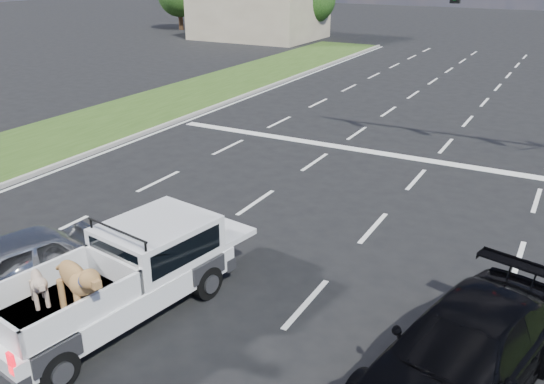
{
  "coord_description": "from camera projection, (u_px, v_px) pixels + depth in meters",
  "views": [
    {
      "loc": [
        5.87,
        -8.97,
        6.41
      ],
      "look_at": [
        -0.13,
        2.0,
        1.34
      ],
      "focal_mm": 38.0,
      "sensor_mm": 36.0,
      "label": 1
    }
  ],
  "objects": [
    {
      "name": "pickup_truck",
      "position": [
        120.0,
        277.0,
        10.81
      ],
      "size": [
        2.52,
        5.14,
        1.85
      ],
      "rotation": [
        0.0,
        0.0,
        -0.16
      ],
      "color": "black",
      "rests_on": "ground"
    },
    {
      "name": "silver_sedan",
      "position": [
        8.0,
        268.0,
        11.51
      ],
      "size": [
        2.65,
        4.21,
        1.34
      ],
      "primitive_type": "imported",
      "rotation": [
        0.0,
        0.0,
        -0.3
      ],
      "color": "#A7A8AE",
      "rests_on": "ground"
    },
    {
      "name": "ground",
      "position": [
        232.0,
        282.0,
        12.31
      ],
      "size": [
        160.0,
        160.0,
        0.0
      ],
      "primitive_type": "plane",
      "color": "black",
      "rests_on": "ground"
    },
    {
      "name": "grass_median_left",
      "position": [
        64.0,
        136.0,
        22.29
      ],
      "size": [
        5.0,
        60.0,
        0.1
      ],
      "primitive_type": "cube",
      "color": "#2A4414",
      "rests_on": "ground"
    },
    {
      "name": "building_left",
      "position": [
        259.0,
        12.0,
        49.66
      ],
      "size": [
        10.0,
        8.0,
        4.4
      ],
      "primitive_type": "cube",
      "color": "#B5A88B",
      "rests_on": "ground"
    },
    {
      "name": "curb_left",
      "position": [
        112.0,
        145.0,
        21.19
      ],
      "size": [
        0.15,
        60.0,
        0.14
      ],
      "primitive_type": "cube",
      "color": "gray",
      "rests_on": "ground"
    },
    {
      "name": "black_coupe",
      "position": [
        464.0,
        353.0,
        8.96
      ],
      "size": [
        3.11,
        5.22,
        1.42
      ],
      "primitive_type": "imported",
      "rotation": [
        0.0,
        0.0,
        -0.24
      ],
      "color": "black",
      "rests_on": "ground"
    },
    {
      "name": "road_markings",
      "position": [
        347.0,
        184.0,
        17.65
      ],
      "size": [
        17.75,
        60.0,
        0.01
      ],
      "color": "silver",
      "rests_on": "ground"
    }
  ]
}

